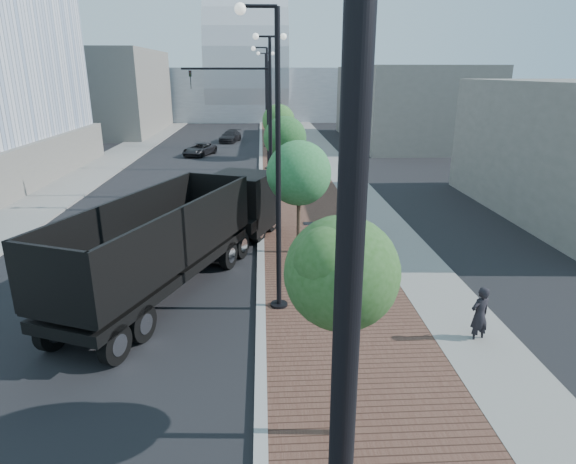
{
  "coord_description": "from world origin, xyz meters",
  "views": [
    {
      "loc": [
        0.13,
        -4.49,
        7.43
      ],
      "look_at": [
        1.0,
        12.0,
        2.0
      ],
      "focal_mm": 30.47,
      "sensor_mm": 36.0,
      "label": 1
    }
  ],
  "objects_px": {
    "dark_car_mid": "(199,149)",
    "pedestrian": "(479,315)",
    "dump_truck": "(209,227)",
    "white_sedan": "(124,277)"
  },
  "relations": [
    {
      "from": "dump_truck",
      "to": "white_sedan",
      "type": "bearing_deg",
      "value": -104.04
    },
    {
      "from": "dump_truck",
      "to": "pedestrian",
      "type": "xyz_separation_m",
      "value": [
        8.29,
        -6.82,
        -0.59
      ]
    },
    {
      "from": "dump_truck",
      "to": "dark_car_mid",
      "type": "bearing_deg",
      "value": 119.36
    },
    {
      "from": "dark_car_mid",
      "to": "pedestrian",
      "type": "bearing_deg",
      "value": -49.54
    },
    {
      "from": "dump_truck",
      "to": "dark_car_mid",
      "type": "xyz_separation_m",
      "value": [
        -3.61,
        26.87,
        -0.89
      ]
    },
    {
      "from": "dump_truck",
      "to": "pedestrian",
      "type": "bearing_deg",
      "value": -17.74
    },
    {
      "from": "white_sedan",
      "to": "pedestrian",
      "type": "distance_m",
      "value": 11.32
    },
    {
      "from": "dump_truck",
      "to": "dark_car_mid",
      "type": "height_order",
      "value": "dump_truck"
    },
    {
      "from": "white_sedan",
      "to": "dump_truck",
      "type": "bearing_deg",
      "value": 78.19
    },
    {
      "from": "dump_truck",
      "to": "pedestrian",
      "type": "height_order",
      "value": "dump_truck"
    }
  ]
}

